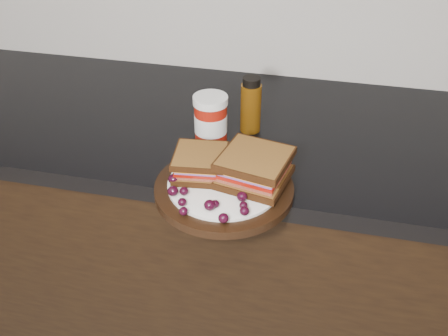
{
  "coord_description": "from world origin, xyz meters",
  "views": [
    {
      "loc": [
        0.37,
        0.64,
        1.52
      ],
      "look_at": [
        0.2,
        1.42,
        0.96
      ],
      "focal_mm": 40.0,
      "sensor_mm": 36.0,
      "label": 1
    }
  ],
  "objects_px": {
    "plate": "(224,189)",
    "condiment_jar": "(211,119)",
    "oil_bottle": "(251,105)",
    "sandwich_left": "(200,163)"
  },
  "relations": [
    {
      "from": "plate",
      "to": "condiment_jar",
      "type": "bearing_deg",
      "value": 111.68
    },
    {
      "from": "condiment_jar",
      "to": "oil_bottle",
      "type": "distance_m",
      "value": 0.11
    },
    {
      "from": "plate",
      "to": "sandwich_left",
      "type": "bearing_deg",
      "value": 157.73
    },
    {
      "from": "condiment_jar",
      "to": "oil_bottle",
      "type": "relative_size",
      "value": 0.85
    },
    {
      "from": "plate",
      "to": "condiment_jar",
      "type": "distance_m",
      "value": 0.2
    },
    {
      "from": "plate",
      "to": "oil_bottle",
      "type": "distance_m",
      "value": 0.26
    },
    {
      "from": "condiment_jar",
      "to": "oil_bottle",
      "type": "height_order",
      "value": "oil_bottle"
    },
    {
      "from": "oil_bottle",
      "to": "plate",
      "type": "bearing_deg",
      "value": -91.45
    },
    {
      "from": "oil_bottle",
      "to": "sandwich_left",
      "type": "bearing_deg",
      "value": -104.5
    },
    {
      "from": "sandwich_left",
      "to": "condiment_jar",
      "type": "relative_size",
      "value": 0.91
    }
  ]
}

